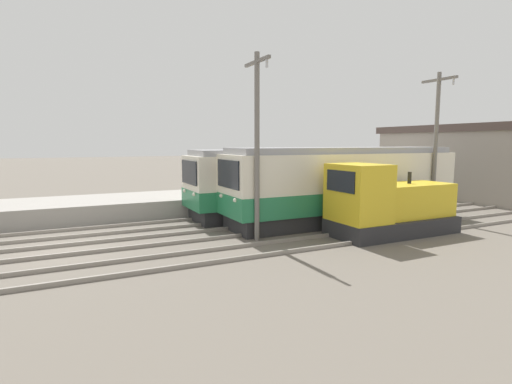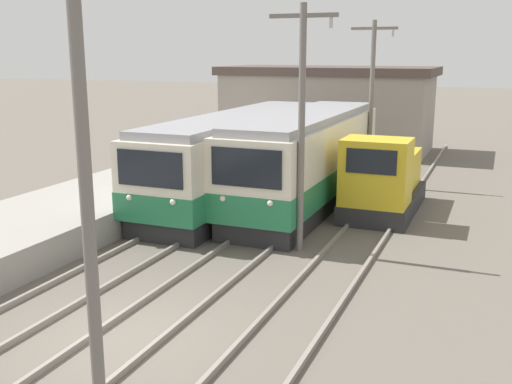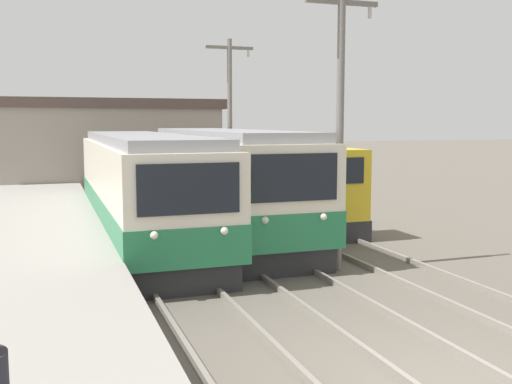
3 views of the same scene
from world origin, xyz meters
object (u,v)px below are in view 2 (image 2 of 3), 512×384
at_px(catenary_mast_near, 87,193).
at_px(catenary_mast_mid, 302,121).
at_px(commuter_train_center, 307,163).
at_px(shunting_locomotive, 384,181).
at_px(catenary_mast_far, 372,98).
at_px(commuter_train_left, 240,160).

bearing_deg(catenary_mast_near, catenary_mast_mid, 90.00).
relative_size(commuter_train_center, shunting_locomotive, 2.18).
relative_size(commuter_train_center, catenary_mast_near, 1.68).
relative_size(catenary_mast_mid, catenary_mast_far, 1.00).
distance_m(commuter_train_left, commuter_train_center, 2.80).
xyz_separation_m(commuter_train_left, catenary_mast_near, (4.31, -15.13, 2.30)).
relative_size(commuter_train_center, catenary_mast_far, 1.68).
xyz_separation_m(catenary_mast_near, catenary_mast_mid, (0.00, 9.82, 0.00)).
height_order(shunting_locomotive, catenary_mast_mid, catenary_mast_mid).
xyz_separation_m(commuter_train_center, catenary_mast_far, (1.51, 4.40, 2.25)).
height_order(commuter_train_center, catenary_mast_mid, catenary_mast_mid).
bearing_deg(catenary_mast_mid, commuter_train_center, 105.55).
bearing_deg(shunting_locomotive, catenary_mast_far, 108.42).
bearing_deg(shunting_locomotive, commuter_train_center, 178.55).
height_order(shunting_locomotive, catenary_mast_near, catenary_mast_near).
distance_m(commuter_train_left, catenary_mast_mid, 7.21).
height_order(commuter_train_left, catenary_mast_near, catenary_mast_near).
bearing_deg(commuter_train_left, catenary_mast_mid, -50.95).
bearing_deg(commuter_train_left, shunting_locomotive, 0.33).
bearing_deg(commuter_train_center, shunting_locomotive, -1.45).
bearing_deg(catenary_mast_far, commuter_train_left, -133.66).
distance_m(commuter_train_left, catenary_mast_near, 15.90).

